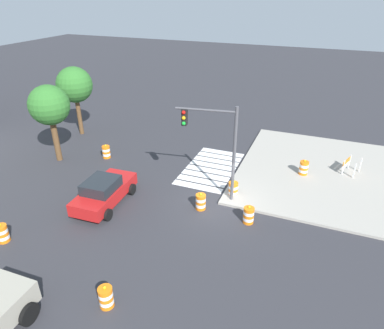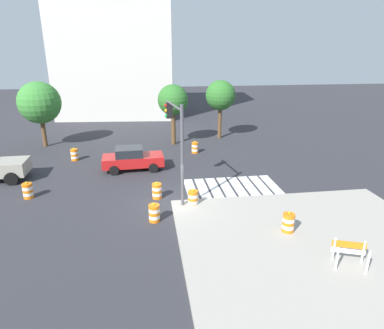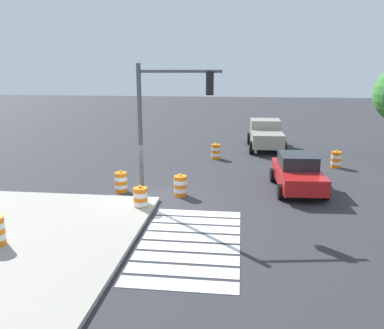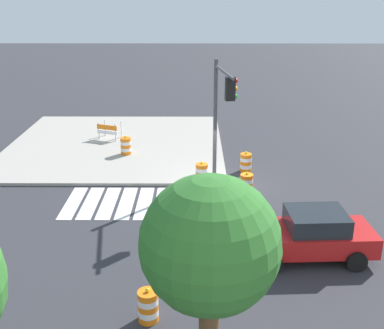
# 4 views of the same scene
# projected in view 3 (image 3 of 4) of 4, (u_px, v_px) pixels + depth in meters

# --- Properties ---
(ground_plane) EXTENTS (120.00, 120.00, 0.00)m
(ground_plane) POSITION_uv_depth(u_px,v_px,m) (160.00, 200.00, 17.05)
(ground_plane) COLOR #2D2D33
(crosswalk_stripes) EXTENTS (5.85, 3.20, 0.02)m
(crosswalk_stripes) POSITION_uv_depth(u_px,v_px,m) (190.00, 242.00, 12.98)
(crosswalk_stripes) COLOR silver
(crosswalk_stripes) RESTS_ON ground
(sports_car) EXTENTS (4.39, 2.31, 1.63)m
(sports_car) POSITION_uv_depth(u_px,v_px,m) (298.00, 173.00, 18.37)
(sports_car) COLOR red
(sports_car) RESTS_ON ground
(pickup_truck) EXTENTS (5.20, 2.44, 1.92)m
(pickup_truck) POSITION_uv_depth(u_px,v_px,m) (265.00, 134.00, 27.74)
(pickup_truck) COLOR gray
(pickup_truck) RESTS_ON ground
(traffic_barrel_near_corner) EXTENTS (0.56, 0.56, 1.02)m
(traffic_barrel_near_corner) POSITION_uv_depth(u_px,v_px,m) (180.00, 186.00, 17.57)
(traffic_barrel_near_corner) COLOR orange
(traffic_barrel_near_corner) RESTS_ON ground
(traffic_barrel_crosswalk_end) EXTENTS (0.56, 0.56, 1.02)m
(traffic_barrel_crosswalk_end) POSITION_uv_depth(u_px,v_px,m) (121.00, 182.00, 18.13)
(traffic_barrel_crosswalk_end) COLOR orange
(traffic_barrel_crosswalk_end) RESTS_ON ground
(traffic_barrel_median_near) EXTENTS (0.56, 0.56, 1.02)m
(traffic_barrel_median_near) POSITION_uv_depth(u_px,v_px,m) (216.00, 152.00, 24.64)
(traffic_barrel_median_near) COLOR orange
(traffic_barrel_median_near) RESTS_ON ground
(traffic_barrel_far_curb) EXTENTS (0.56, 0.56, 1.02)m
(traffic_barrel_far_curb) POSITION_uv_depth(u_px,v_px,m) (140.00, 199.00, 15.86)
(traffic_barrel_far_curb) COLOR orange
(traffic_barrel_far_curb) RESTS_ON ground
(traffic_barrel_lane_center) EXTENTS (0.56, 0.56, 1.02)m
(traffic_barrel_lane_center) POSITION_uv_depth(u_px,v_px,m) (336.00, 160.00, 22.51)
(traffic_barrel_lane_center) COLOR orange
(traffic_barrel_lane_center) RESTS_ON ground
(traffic_light_pole) EXTENTS (0.80, 3.26, 5.50)m
(traffic_light_pole) POSITION_uv_depth(u_px,v_px,m) (169.00, 109.00, 15.66)
(traffic_light_pole) COLOR #4C4C51
(traffic_light_pole) RESTS_ON sidewalk_corner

